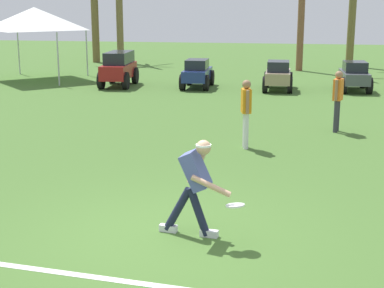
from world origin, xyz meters
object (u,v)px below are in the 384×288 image
parked_car_slot_a (119,68)px  palm_tree_left_of_centre (119,1)px  frisbee_in_flight (235,205)px  parked_car_slot_b (197,73)px  parked_car_slot_d (354,76)px  palm_tree_far_left (95,4)px  teammate_near_sideline (246,107)px  event_tent (35,19)px  parked_car_slot_c (278,75)px  frisbee_thrower (195,182)px  teammate_midfield (338,95)px

parked_car_slot_a → palm_tree_left_of_centre: bearing=106.4°
frisbee_in_flight → parked_car_slot_b: size_ratio=0.17×
frisbee_in_flight → parked_car_slot_d: (2.87, 15.12, -0.02)m
parked_car_slot_b → parked_car_slot_d: 5.90m
parked_car_slot_d → palm_tree_far_left: (-12.98, 8.47, 2.58)m
frisbee_in_flight → palm_tree_left_of_centre: 25.80m
teammate_near_sideline → parked_car_slot_a: bearing=122.2°
parked_car_slot_b → event_tent: event_tent is taller
parked_car_slot_c → event_tent: size_ratio=0.64×
frisbee_thrower → teammate_near_sideline: size_ratio=0.90×
teammate_near_sideline → teammate_midfield: same height
teammate_near_sideline → teammate_midfield: 3.03m
parked_car_slot_d → teammate_near_sideline: bearing=-108.6°
teammate_midfield → palm_tree_far_left: size_ratio=0.29×
frisbee_thrower → parked_car_slot_c: frisbee_thrower is taller
parked_car_slot_a → parked_car_slot_b: (3.12, 0.08, -0.16)m
teammate_near_sideline → event_tent: bearing=132.9°
parked_car_slot_a → teammate_midfield: bearing=-41.7°
frisbee_in_flight → palm_tree_far_left: 25.80m
frisbee_thrower → teammate_midfield: teammate_midfield is taller
teammate_midfield → event_tent: 14.74m
parked_car_slot_a → parked_car_slot_c: size_ratio=1.11×
palm_tree_far_left → event_tent: size_ratio=1.57×
frisbee_thrower → parked_car_slot_c: size_ratio=0.64×
frisbee_in_flight → parked_car_slot_d: size_ratio=0.16×
frisbee_thrower → palm_tree_left_of_centre: 25.30m
teammate_near_sideline → parked_car_slot_c: 9.27m
frisbee_thrower → parked_car_slot_d: (3.47, 14.83, -0.23)m
parked_car_slot_c → palm_tree_far_left: (-10.18, 8.77, 2.58)m
parked_car_slot_b → parked_car_slot_c: 3.10m
teammate_midfield → teammate_near_sideline: bearing=-135.0°
frisbee_thrower → parked_car_slot_c: 14.55m
teammate_near_sideline → palm_tree_left_of_centre: (-8.54, 18.51, 2.32)m
parked_car_slot_c → palm_tree_far_left: size_ratio=0.41×
frisbee_thrower → palm_tree_far_left: (-9.51, 23.30, 2.35)m
parked_car_slot_b → parked_car_slot_a: bearing=-178.6°
parked_car_slot_c → teammate_midfield: bearing=-76.3°
frisbee_thrower → teammate_near_sideline: bearing=87.2°
parked_car_slot_b → parked_car_slot_d: same height
parked_car_slot_b → parked_car_slot_d: bearing=2.3°
frisbee_in_flight → frisbee_thrower: bearing=154.2°
teammate_near_sideline → parked_car_slot_d: (3.21, 9.56, -0.38)m
parked_car_slot_d → parked_car_slot_c: bearing=-173.9°
frisbee_in_flight → parked_car_slot_a: bearing=112.6°
event_tent → palm_tree_far_left: bearing=89.5°
palm_tree_far_left → palm_tree_left_of_centre: palm_tree_left_of_centre is taller
parked_car_slot_b → parked_car_slot_c: (3.10, -0.06, 0.00)m
frisbee_in_flight → teammate_midfield: size_ratio=0.24×
parked_car_slot_a → palm_tree_left_of_centre: 9.99m
teammate_midfield → parked_car_slot_c: size_ratio=0.71×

